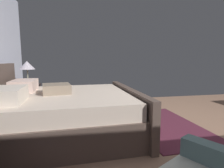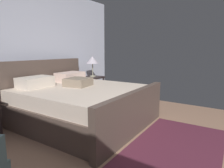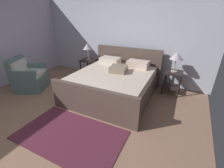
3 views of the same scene
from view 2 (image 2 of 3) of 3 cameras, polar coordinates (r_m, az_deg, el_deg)
name	(u,v)px [view 2 (image 2 of 3)]	position (r m, az deg, el deg)	size (l,w,h in m)	color
wall_back	(12,49)	(4.06, -27.22, 9.06)	(5.49, 0.12, 2.54)	silver
bed	(80,103)	(3.48, -9.43, -5.41)	(2.04, 2.18, 1.06)	brown
nightstand_right	(93,84)	(4.94, -5.62, -0.07)	(0.44, 0.44, 0.60)	#2B2020
table_lamp_right	(93,60)	(4.87, -5.73, 6.87)	(0.32, 0.32, 0.50)	#B7B293
area_rug	(176,147)	(2.78, 18.17, -17.16)	(1.86, 1.08, 0.01)	#5D2538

